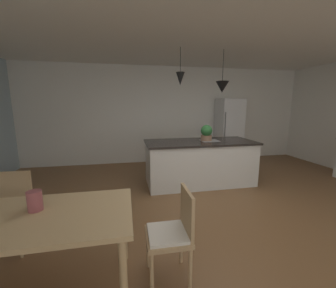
{
  "coord_description": "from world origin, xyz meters",
  "views": [
    {
      "loc": [
        -1.26,
        -2.8,
        1.62
      ],
      "look_at": [
        -0.69,
        0.04,
        1.09
      ],
      "focal_mm": 22.56,
      "sensor_mm": 36.0,
      "label": 1
    }
  ],
  "objects_px": {
    "vase_on_dining_table": "(35,201)",
    "chair_far_left": "(10,209)",
    "dining_table": "(13,226)",
    "chair_kitchen_end": "(173,232)",
    "kitchen_island": "(200,162)",
    "refrigerator": "(229,130)",
    "potted_plant_on_island": "(206,133)"
  },
  "relations": [
    {
      "from": "kitchen_island",
      "to": "potted_plant_on_island",
      "type": "bearing_deg",
      "value": 0.0
    },
    {
      "from": "dining_table",
      "to": "kitchen_island",
      "type": "relative_size",
      "value": 0.83
    },
    {
      "from": "vase_on_dining_table",
      "to": "chair_far_left",
      "type": "bearing_deg",
      "value": 128.38
    },
    {
      "from": "dining_table",
      "to": "refrigerator",
      "type": "distance_m",
      "value": 5.5
    },
    {
      "from": "chair_kitchen_end",
      "to": "chair_far_left",
      "type": "xyz_separation_m",
      "value": [
        -1.71,
        0.79,
        0.0
      ]
    },
    {
      "from": "chair_far_left",
      "to": "vase_on_dining_table",
      "type": "height_order",
      "value": "vase_on_dining_table"
    },
    {
      "from": "chair_kitchen_end",
      "to": "chair_far_left",
      "type": "bearing_deg",
      "value": 155.13
    },
    {
      "from": "dining_table",
      "to": "potted_plant_on_island",
      "type": "height_order",
      "value": "potted_plant_on_island"
    },
    {
      "from": "refrigerator",
      "to": "kitchen_island",
      "type": "bearing_deg",
      "value": -132.36
    },
    {
      "from": "chair_far_left",
      "to": "refrigerator",
      "type": "bearing_deg",
      "value": 36.4
    },
    {
      "from": "chair_far_left",
      "to": "vase_on_dining_table",
      "type": "relative_size",
      "value": 5.17
    },
    {
      "from": "chair_far_left",
      "to": "dining_table",
      "type": "bearing_deg",
      "value": -62.34
    },
    {
      "from": "kitchen_island",
      "to": "refrigerator",
      "type": "distance_m",
      "value": 2.2
    },
    {
      "from": "chair_far_left",
      "to": "refrigerator",
      "type": "distance_m",
      "value": 5.31
    },
    {
      "from": "dining_table",
      "to": "vase_on_dining_table",
      "type": "xyz_separation_m",
      "value": [
        0.14,
        0.1,
        0.16
      ]
    },
    {
      "from": "chair_kitchen_end",
      "to": "refrigerator",
      "type": "xyz_separation_m",
      "value": [
        2.55,
        3.93,
        0.43
      ]
    },
    {
      "from": "dining_table",
      "to": "potted_plant_on_island",
      "type": "xyz_separation_m",
      "value": [
        2.52,
        2.34,
        0.38
      ]
    },
    {
      "from": "refrigerator",
      "to": "potted_plant_on_island",
      "type": "height_order",
      "value": "refrigerator"
    },
    {
      "from": "vase_on_dining_table",
      "to": "potted_plant_on_island",
      "type": "bearing_deg",
      "value": 43.19
    },
    {
      "from": "chair_far_left",
      "to": "chair_kitchen_end",
      "type": "bearing_deg",
      "value": -24.87
    },
    {
      "from": "dining_table",
      "to": "refrigerator",
      "type": "relative_size",
      "value": 1.02
    },
    {
      "from": "dining_table",
      "to": "kitchen_island",
      "type": "xyz_separation_m",
      "value": [
        2.39,
        2.34,
        -0.22
      ]
    },
    {
      "from": "dining_table",
      "to": "chair_kitchen_end",
      "type": "bearing_deg",
      "value": -0.04
    },
    {
      "from": "chair_kitchen_end",
      "to": "kitchen_island",
      "type": "xyz_separation_m",
      "value": [
        1.09,
        2.34,
        -0.01
      ]
    },
    {
      "from": "vase_on_dining_table",
      "to": "dining_table",
      "type": "bearing_deg",
      "value": -144.45
    },
    {
      "from": "dining_table",
      "to": "chair_kitchen_end",
      "type": "height_order",
      "value": "chair_kitchen_end"
    },
    {
      "from": "chair_kitchen_end",
      "to": "vase_on_dining_table",
      "type": "height_order",
      "value": "vase_on_dining_table"
    },
    {
      "from": "refrigerator",
      "to": "potted_plant_on_island",
      "type": "bearing_deg",
      "value": -129.64
    },
    {
      "from": "vase_on_dining_table",
      "to": "chair_kitchen_end",
      "type": "bearing_deg",
      "value": -4.81
    },
    {
      "from": "chair_far_left",
      "to": "vase_on_dining_table",
      "type": "distance_m",
      "value": 0.96
    },
    {
      "from": "chair_kitchen_end",
      "to": "potted_plant_on_island",
      "type": "xyz_separation_m",
      "value": [
        1.23,
        2.34,
        0.59
      ]
    },
    {
      "from": "chair_far_left",
      "to": "kitchen_island",
      "type": "xyz_separation_m",
      "value": [
        2.8,
        1.54,
        -0.01
      ]
    }
  ]
}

